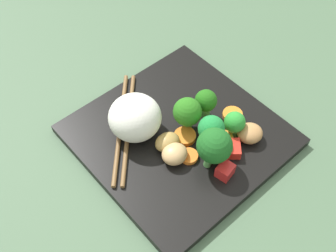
% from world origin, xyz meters
% --- Properties ---
extents(ground_plane, '(1.10, 1.10, 0.02)m').
position_xyz_m(ground_plane, '(0.00, 0.00, -0.01)').
color(ground_plane, '#49664A').
extents(square_plate, '(0.27, 0.27, 0.01)m').
position_xyz_m(square_plate, '(0.00, 0.00, 0.01)').
color(square_plate, black).
rests_on(square_plate, ground_plane).
extents(rice_mound, '(0.10, 0.10, 0.06)m').
position_xyz_m(rice_mound, '(0.05, -0.04, 0.05)').
color(rice_mound, white).
rests_on(rice_mound, square_plate).
extents(broccoli_floret_0, '(0.04, 0.04, 0.06)m').
position_xyz_m(broccoli_floret_0, '(-0.01, -0.00, 0.05)').
color(broccoli_floret_0, '#5F903A').
rests_on(broccoli_floret_0, square_plate).
extents(broccoli_floret_1, '(0.04, 0.04, 0.06)m').
position_xyz_m(broccoli_floret_1, '(-0.02, 0.04, 0.05)').
color(broccoli_floret_1, '#82B05F').
rests_on(broccoli_floret_1, square_plate).
extents(broccoli_floret_2, '(0.05, 0.05, 0.07)m').
position_xyz_m(broccoli_floret_2, '(0.00, 0.07, 0.06)').
color(broccoli_floret_2, '#52964C').
rests_on(broccoli_floret_2, square_plate).
extents(broccoli_floret_3, '(0.03, 0.03, 0.04)m').
position_xyz_m(broccoli_floret_3, '(-0.06, 0.05, 0.04)').
color(broccoli_floret_3, '#55953E').
rests_on(broccoli_floret_3, square_plate).
extents(broccoli_floret_4, '(0.03, 0.03, 0.05)m').
position_xyz_m(broccoli_floret_4, '(-0.05, 0.00, 0.05)').
color(broccoli_floret_4, '#54A048').
rests_on(broccoli_floret_4, square_plate).
extents(carrot_slice_0, '(0.03, 0.03, 0.01)m').
position_xyz_m(carrot_slice_0, '(0.02, 0.04, 0.02)').
color(carrot_slice_0, orange).
rests_on(carrot_slice_0, square_plate).
extents(carrot_slice_1, '(0.04, 0.04, 0.01)m').
position_xyz_m(carrot_slice_1, '(-0.08, 0.03, 0.02)').
color(carrot_slice_1, orange).
rests_on(carrot_slice_1, square_plate).
extents(carrot_slice_2, '(0.03, 0.03, 0.01)m').
position_xyz_m(carrot_slice_2, '(0.00, 0.01, 0.02)').
color(carrot_slice_2, orange).
rests_on(carrot_slice_2, square_plate).
extents(carrot_slice_3, '(0.03, 0.03, 0.01)m').
position_xyz_m(carrot_slice_3, '(-0.04, 0.03, 0.02)').
color(carrot_slice_3, orange).
rests_on(carrot_slice_3, square_plate).
extents(carrot_slice_4, '(0.04, 0.04, 0.01)m').
position_xyz_m(carrot_slice_4, '(-0.04, 0.05, 0.02)').
color(carrot_slice_4, orange).
rests_on(carrot_slice_4, square_plate).
extents(pepper_chunk_0, '(0.03, 0.02, 0.02)m').
position_xyz_m(pepper_chunk_0, '(0.00, 0.09, 0.02)').
color(pepper_chunk_0, red).
rests_on(pepper_chunk_0, square_plate).
extents(pepper_chunk_1, '(0.03, 0.04, 0.01)m').
position_xyz_m(pepper_chunk_1, '(-0.03, 0.07, 0.02)').
color(pepper_chunk_1, red).
rests_on(pepper_chunk_1, square_plate).
extents(chicken_piece_0, '(0.04, 0.03, 0.02)m').
position_xyz_m(chicken_piece_0, '(0.03, 0.01, 0.03)').
color(chicken_piece_0, '#B18C49').
rests_on(chicken_piece_0, square_plate).
extents(chicken_piece_1, '(0.04, 0.04, 0.02)m').
position_xyz_m(chicken_piece_1, '(0.04, 0.03, 0.03)').
color(chicken_piece_1, tan).
rests_on(chicken_piece_1, square_plate).
extents(chicken_piece_2, '(0.05, 0.05, 0.02)m').
position_xyz_m(chicken_piece_2, '(-0.07, 0.07, 0.03)').
color(chicken_piece_2, tan).
rests_on(chicken_piece_2, square_plate).
extents(chicken_piece_3, '(0.04, 0.03, 0.02)m').
position_xyz_m(chicken_piece_3, '(-0.01, 0.06, 0.03)').
color(chicken_piece_3, tan).
rests_on(chicken_piece_3, square_plate).
extents(chopstick_pair, '(0.15, 0.16, 0.01)m').
position_xyz_m(chopstick_pair, '(0.06, -0.06, 0.02)').
color(chopstick_pair, brown).
rests_on(chopstick_pair, square_plate).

